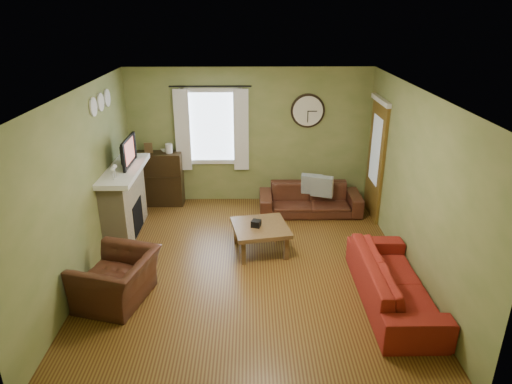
{
  "coord_description": "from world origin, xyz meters",
  "views": [
    {
      "loc": [
        0.01,
        -5.88,
        3.63
      ],
      "look_at": [
        0.1,
        0.4,
        1.05
      ],
      "focal_mm": 32.0,
      "sensor_mm": 36.0,
      "label": 1
    }
  ],
  "objects_px": {
    "bookshelf": "(160,179)",
    "sofa_red": "(394,282)",
    "coffee_table": "(260,238)",
    "sofa_brown": "(310,199)",
    "armchair": "(117,279)"
  },
  "relations": [
    {
      "from": "armchair",
      "to": "coffee_table",
      "type": "xyz_separation_m",
      "value": [
        1.9,
        1.28,
        -0.1
      ]
    },
    {
      "from": "bookshelf",
      "to": "armchair",
      "type": "xyz_separation_m",
      "value": [
        0.01,
        -3.19,
        -0.2
      ]
    },
    {
      "from": "sofa_brown",
      "to": "sofa_red",
      "type": "distance_m",
      "value": 2.9
    },
    {
      "from": "bookshelf",
      "to": "sofa_red",
      "type": "distance_m",
      "value": 4.87
    },
    {
      "from": "coffee_table",
      "to": "bookshelf",
      "type": "bearing_deg",
      "value": 134.95
    },
    {
      "from": "bookshelf",
      "to": "armchair",
      "type": "relative_size",
      "value": 1.05
    },
    {
      "from": "armchair",
      "to": "coffee_table",
      "type": "distance_m",
      "value": 2.29
    },
    {
      "from": "sofa_brown",
      "to": "armchair",
      "type": "bearing_deg",
      "value": -136.43
    },
    {
      "from": "bookshelf",
      "to": "coffee_table",
      "type": "distance_m",
      "value": 2.71
    },
    {
      "from": "bookshelf",
      "to": "coffee_table",
      "type": "height_order",
      "value": "bookshelf"
    },
    {
      "from": "bookshelf",
      "to": "sofa_red",
      "type": "height_order",
      "value": "bookshelf"
    },
    {
      "from": "sofa_brown",
      "to": "sofa_red",
      "type": "height_order",
      "value": "sofa_red"
    },
    {
      "from": "bookshelf",
      "to": "sofa_red",
      "type": "relative_size",
      "value": 0.5
    },
    {
      "from": "sofa_brown",
      "to": "coffee_table",
      "type": "xyz_separation_m",
      "value": [
        -0.96,
        -1.44,
        -0.05
      ]
    },
    {
      "from": "bookshelf",
      "to": "coffee_table",
      "type": "xyz_separation_m",
      "value": [
        1.9,
        -1.91,
        -0.3
      ]
    }
  ]
}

